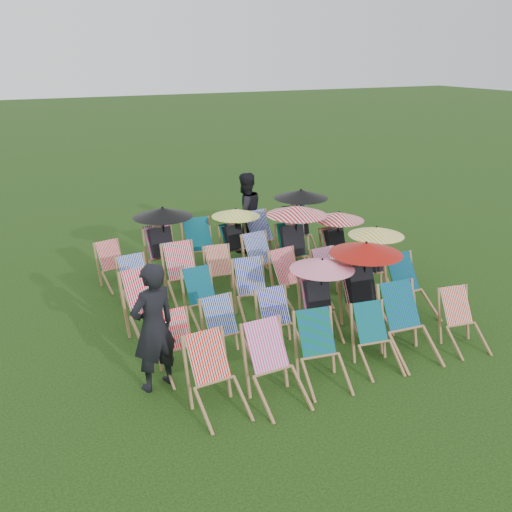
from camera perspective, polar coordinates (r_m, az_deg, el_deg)
name	(u,v)px	position (r m, az deg, el deg)	size (l,w,h in m)	color
ground	(272,312)	(9.86, 1.57, -5.65)	(100.00, 100.00, 0.00)	black
deckchair_0	(217,378)	(7.16, -3.92, -12.08)	(0.66, 0.89, 0.92)	#9A7047
deckchair_1	(276,367)	(7.34, 2.04, -11.02)	(0.67, 0.91, 0.96)	#9A7047
deckchair_2	(323,352)	(7.74, 6.69, -9.56)	(0.73, 0.93, 0.92)	#9A7047
deckchair_3	(377,339)	(8.27, 12.04, -8.16)	(0.66, 0.85, 0.85)	#9A7047
deckchair_4	(410,325)	(8.59, 15.16, -6.66)	(0.75, 0.99, 1.02)	#9A7047
deckchair_5	(464,321)	(9.15, 20.12, -6.14)	(0.67, 0.85, 0.84)	#9A7047
deckchair_6	(180,346)	(8.01, -7.58, -8.95)	(0.57, 0.77, 0.82)	#9A7047
deckchair_7	(227,332)	(8.27, -2.90, -7.62)	(0.62, 0.83, 0.86)	#9A7047
deckchair_8	(280,323)	(8.56, 2.45, -6.67)	(0.60, 0.81, 0.85)	#9A7047
deckchair_9	(321,296)	(8.98, 6.49, -3.98)	(1.02, 1.08, 1.21)	#9A7047
deckchair_10	(365,284)	(9.29, 10.82, -2.75)	(1.17, 1.23, 1.38)	#9A7047
deckchair_11	(412,288)	(9.92, 15.34, -3.12)	(0.67, 0.92, 0.98)	#9A7047
deckchair_12	(151,308)	(8.96, -10.50, -5.12)	(0.81, 1.03, 1.02)	#9A7047
deckchair_13	(206,300)	(9.30, -5.06, -4.37)	(0.63, 0.85, 0.88)	#9A7047
deckchair_14	(255,291)	(9.53, -0.15, -3.52)	(0.71, 0.92, 0.92)	#9A7047
deckchair_15	(295,280)	(9.98, 3.88, -2.42)	(0.75, 0.95, 0.94)	#9A7047
deckchair_16	(333,276)	(10.32, 7.73, -2.01)	(0.61, 0.82, 0.86)	#9A7047
deckchair_17	(375,258)	(10.72, 11.78, -0.23)	(1.02, 1.09, 1.21)	#9A7047
deckchair_18	(139,284)	(10.08, -11.65, -2.79)	(0.65, 0.85, 0.87)	#9A7047
deckchair_19	(185,275)	(10.21, -7.12, -1.87)	(0.65, 0.91, 0.98)	#9A7047
deckchair_20	(221,272)	(10.47, -3.47, -1.63)	(0.64, 0.82, 0.83)	#9A7047
deckchair_21	(265,261)	(10.85, 0.86, -0.52)	(0.69, 0.91, 0.93)	#9A7047
deckchair_22	(295,240)	(11.18, 3.97, 1.59)	(1.19, 1.27, 1.42)	#9A7047
deckchair_23	(338,241)	(11.59, 8.25, 1.52)	(1.01, 1.05, 1.20)	#9A7047
deckchair_24	(115,266)	(11.11, -13.91, -0.95)	(0.67, 0.84, 0.82)	#9A7047
deckchair_25	(164,242)	(11.27, -9.22, 1.43)	(1.16, 1.21, 1.38)	#9A7047
deckchair_26	(202,248)	(11.52, -5.38, 0.85)	(0.71, 0.97, 1.02)	#9A7047
deckchair_27	(237,236)	(11.78, -1.92, 1.97)	(1.00, 1.08, 1.19)	#9A7047
deckchair_28	(266,238)	(12.09, 1.03, 1.83)	(0.81, 1.02, 1.00)	#9A7047
deckchair_29	(300,221)	(12.52, 4.43, 3.55)	(1.18, 1.26, 1.40)	#9A7047
person_left	(153,327)	(7.53, -10.22, -7.02)	(0.64, 0.42, 1.76)	black
person_rear	(245,213)	(12.56, -1.09, 4.36)	(0.86, 0.67, 1.77)	black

